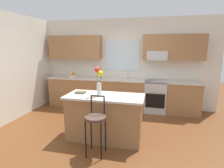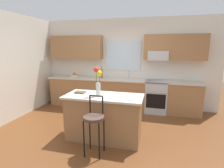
{
  "view_description": "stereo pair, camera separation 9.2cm",
  "coord_description": "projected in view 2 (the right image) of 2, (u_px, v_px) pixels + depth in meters",
  "views": [
    {
      "loc": [
        0.95,
        -3.41,
        1.86
      ],
      "look_at": [
        0.02,
        0.55,
        1.0
      ],
      "focal_mm": 28.22,
      "sensor_mm": 36.0,
      "label": 1
    },
    {
      "loc": [
        1.04,
        -3.39,
        1.86
      ],
      "look_at": [
        0.02,
        0.55,
        1.0
      ],
      "focal_mm": 28.22,
      "sensor_mm": 36.0,
      "label": 2
    }
  ],
  "objects": [
    {
      "name": "counter_run",
      "position": [
        121.0,
        94.0,
        5.36
      ],
      "size": [
        4.56,
        0.64,
        0.92
      ],
      "color": "#996B42",
      "rests_on": "ground"
    },
    {
      "name": "oven_range",
      "position": [
        156.0,
        96.0,
        5.09
      ],
      "size": [
        0.6,
        0.64,
        0.92
      ],
      "color": "#B7BABC",
      "rests_on": "ground"
    },
    {
      "name": "flower_vase",
      "position": [
        98.0,
        80.0,
        3.38
      ],
      "size": [
        0.17,
        0.11,
        0.57
      ],
      "color": "silver",
      "rests_on": "kitchen_island"
    },
    {
      "name": "wall_left",
      "position": [
        12.0,
        67.0,
        4.48
      ],
      "size": [
        0.12,
        4.6,
        2.7
      ],
      "primitive_type": "cube",
      "color": "silver",
      "rests_on": "ground"
    },
    {
      "name": "back_wall_assembly",
      "position": [
        124.0,
        59.0,
        5.42
      ],
      "size": [
        5.6,
        0.5,
        2.7
      ],
      "color": "silver",
      "rests_on": "ground"
    },
    {
      "name": "bar_stool_near",
      "position": [
        94.0,
        120.0,
        3.0
      ],
      "size": [
        0.36,
        0.36,
        1.04
      ],
      "color": "black",
      "rests_on": "ground"
    },
    {
      "name": "kitchen_island",
      "position": [
        104.0,
        117.0,
        3.57
      ],
      "size": [
        1.55,
        0.7,
        0.92
      ],
      "color": "#996B42",
      "rests_on": "ground"
    },
    {
      "name": "fruit_bowl_oranges",
      "position": [
        74.0,
        75.0,
        5.64
      ],
      "size": [
        0.24,
        0.24,
        0.16
      ],
      "color": "silver",
      "rests_on": "counter_run"
    },
    {
      "name": "cookbook",
      "position": [
        80.0,
        92.0,
        3.66
      ],
      "size": [
        0.2,
        0.15,
        0.03
      ],
      "primitive_type": "cube",
      "color": "brown",
      "rests_on": "kitchen_island"
    },
    {
      "name": "bottle_olive_oil",
      "position": [
        102.0,
        73.0,
        5.39
      ],
      "size": [
        0.06,
        0.06,
        0.35
      ],
      "color": "olive",
      "rests_on": "counter_run"
    },
    {
      "name": "sink_faucet",
      "position": [
        129.0,
        74.0,
        5.32
      ],
      "size": [
        0.02,
        0.13,
        0.23
      ],
      "color": "#B7BABC",
      "rests_on": "counter_run"
    },
    {
      "name": "ground_plane",
      "position": [
        105.0,
        134.0,
        3.85
      ],
      "size": [
        14.0,
        14.0,
        0.0
      ],
      "primitive_type": "plane",
      "color": "brown"
    }
  ]
}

